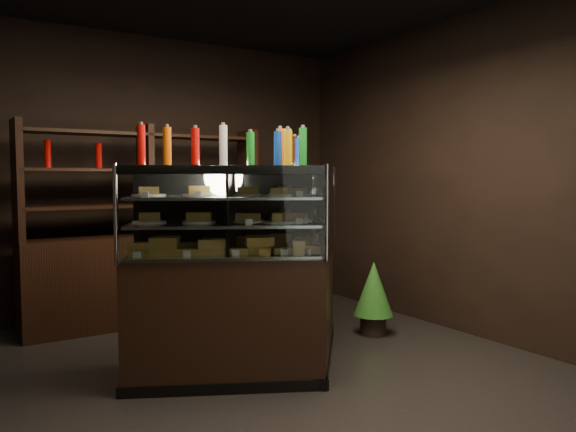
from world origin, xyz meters
name	(u,v)px	position (x,y,z in m)	size (l,w,h in m)	color
ground	(231,386)	(0.00, 0.00, 0.00)	(5.00, 5.00, 0.00)	black
room_shell	(229,110)	(0.00, 0.00, 1.94)	(5.02, 5.02, 3.01)	black
display_case	(258,301)	(0.36, 0.27, 0.52)	(2.17, 1.58, 1.57)	black
food_display	(258,219)	(0.37, 0.27, 1.16)	(1.76, 1.12, 0.48)	#DDB44F
bottles_top	(257,148)	(0.36, 0.28, 1.70)	(1.59, 0.98, 0.30)	#D8590A
potted_conifer	(374,287)	(1.72, 0.49, 0.45)	(0.37, 0.37, 0.79)	black
back_shelving	(147,263)	(0.05, 2.05, 0.61)	(2.42, 0.49, 2.00)	black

